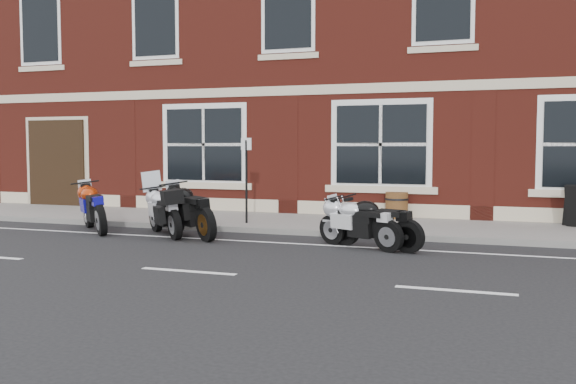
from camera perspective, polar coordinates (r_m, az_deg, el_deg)
name	(u,v)px	position (r m, az deg, el deg)	size (l,w,h in m)	color
ground	(261,244)	(12.76, -2.46, -4.60)	(80.00, 80.00, 0.00)	black
sidewalk	(306,223)	(15.55, 1.65, -2.80)	(30.00, 3.00, 0.12)	slate
kerb	(285,232)	(14.06, -0.31, -3.53)	(30.00, 0.16, 0.12)	slate
pub_building	(373,28)	(23.06, 7.53, 14.24)	(24.00, 12.00, 12.00)	maroon
moto_touring_silver	(165,209)	(14.13, -10.87, -1.53)	(1.60, 1.54, 1.37)	black
moto_sport_red	(95,206)	(15.16, -16.77, -1.17)	(1.72, 1.66, 1.01)	black
moto_sport_black	(191,209)	(13.81, -8.66, -1.47)	(1.90, 1.56, 1.04)	black
moto_sport_silver	(359,222)	(12.22, 6.33, -2.64)	(1.80, 0.94, 0.87)	black
moto_naked_black	(375,221)	(12.15, 7.71, -2.59)	(1.92, 0.85, 0.91)	black
barrel_planter	(397,205)	(16.31, 9.63, -1.17)	(0.59, 0.59, 0.65)	#543616
parking_sign	(246,174)	(15.07, -3.72, 1.61)	(0.28, 0.07, 2.00)	black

